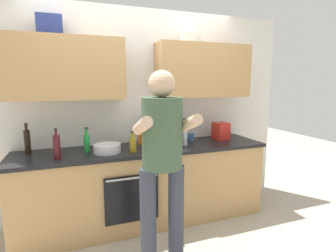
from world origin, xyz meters
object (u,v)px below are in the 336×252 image
at_px(bottle_soda, 87,142).
at_px(knife_block, 166,137).
at_px(bottle_wine, 57,147).
at_px(grocery_bag_crisps, 221,131).
at_px(mixing_bowl, 107,148).
at_px(bottle_water, 184,134).
at_px(cup_tea, 191,137).
at_px(cup_ceramic, 133,144).
at_px(bottle_hotsauce, 179,136).
at_px(bottle_oil, 133,144).
at_px(bottle_juice, 140,137).
at_px(bottle_soy, 27,141).
at_px(bottle_syrup, 148,138).
at_px(person_standing, 162,155).
at_px(cup_stoneware, 173,137).

xyz_separation_m(bottle_soda, knife_block, (0.89, -0.01, -0.01)).
distance_m(bottle_wine, grocery_bag_crisps, 1.97).
bearing_deg(mixing_bowl, bottle_water, 1.50).
relative_size(cup_tea, mixing_bowl, 0.33).
relative_size(bottle_soda, grocery_bag_crisps, 1.21).
bearing_deg(cup_ceramic, bottle_hotsauce, -15.13).
bearing_deg(bottle_wine, bottle_soda, 31.41).
bearing_deg(bottle_water, bottle_oil, -171.53).
xyz_separation_m(bottle_juice, bottle_soy, (-1.20, -0.02, 0.04)).
height_order(bottle_oil, bottle_syrup, bottle_syrup).
height_order(person_standing, cup_stoneware, person_standing).
height_order(bottle_juice, cup_stoneware, bottle_juice).
bearing_deg(knife_block, bottle_hotsauce, -42.34).
xyz_separation_m(bottle_oil, mixing_bowl, (-0.26, 0.07, -0.04)).
bearing_deg(mixing_bowl, bottle_oil, -15.15).
relative_size(cup_stoneware, mixing_bowl, 0.32).
distance_m(bottle_juice, bottle_hotsauce, 0.48).
bearing_deg(mixing_bowl, cup_tea, 11.10).
distance_m(bottle_soda, cup_ceramic, 0.50).
relative_size(bottle_syrup, bottle_hotsauce, 0.79).
xyz_separation_m(bottle_wine, knife_block, (1.17, 0.17, -0.02)).
relative_size(bottle_syrup, cup_tea, 2.51).
relative_size(bottle_juice, grocery_bag_crisps, 0.98).
bearing_deg(bottle_hotsauce, bottle_juice, 144.79).
xyz_separation_m(bottle_soda, grocery_bag_crisps, (1.67, 0.07, 0.00)).
relative_size(bottle_wine, knife_block, 1.15).
distance_m(bottle_hotsauce, grocery_bag_crisps, 0.69).
bearing_deg(bottle_water, bottle_wine, -175.67).
distance_m(bottle_hotsauce, bottle_soy, 1.61).
relative_size(bottle_oil, bottle_syrup, 0.94).
bearing_deg(bottle_soda, cup_stoneware, 10.16).
xyz_separation_m(bottle_syrup, mixing_bowl, (-0.49, -0.16, -0.04)).
xyz_separation_m(cup_tea, grocery_bag_crisps, (0.40, -0.05, 0.06)).
relative_size(bottle_wine, bottle_soy, 0.94).
bearing_deg(bottle_hotsauce, person_standing, -122.54).
distance_m(bottle_soy, grocery_bag_crisps, 2.25).
bearing_deg(bottle_hotsauce, bottle_syrup, 149.86).
bearing_deg(cup_stoneware, bottle_water, -79.98).
xyz_separation_m(bottle_syrup, bottle_soda, (-0.69, -0.07, 0.02)).
relative_size(person_standing, cup_stoneware, 18.77).
bearing_deg(bottle_oil, mixing_bowl, 164.85).
distance_m(bottle_water, knife_block, 0.22).
bearing_deg(bottle_wine, knife_block, 8.02).
distance_m(person_standing, grocery_bag_crisps, 1.41).
relative_size(bottle_oil, bottle_hotsauce, 0.74).
relative_size(bottle_hotsauce, cup_ceramic, 3.58).
height_order(person_standing, bottle_wine, person_standing).
bearing_deg(grocery_bag_crisps, bottle_soda, -177.68).
xyz_separation_m(bottle_syrup, knife_block, (0.20, -0.08, 0.01)).
height_order(bottle_water, bottle_juice, bottle_water).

